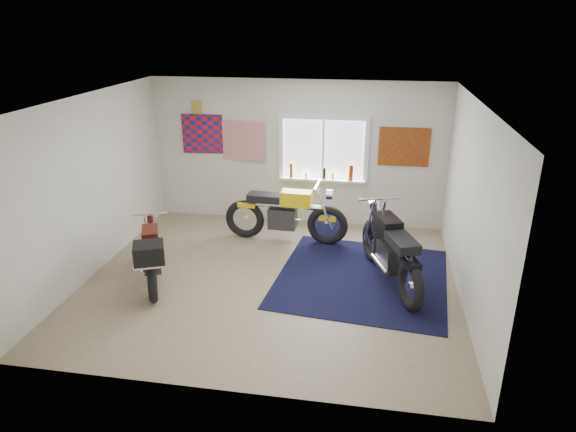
% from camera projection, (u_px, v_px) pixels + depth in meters
% --- Properties ---
extents(ground, '(5.50, 5.50, 0.00)m').
position_uv_depth(ground, '(271.00, 280.00, 7.78)').
color(ground, '#9E896B').
rests_on(ground, ground).
extents(room_shell, '(5.50, 5.50, 5.50)m').
position_uv_depth(room_shell, '(270.00, 176.00, 7.18)').
color(room_shell, white).
rests_on(room_shell, ground).
extents(navy_rug, '(2.75, 2.84, 0.01)m').
position_uv_depth(navy_rug, '(362.00, 277.00, 7.85)').
color(navy_rug, black).
rests_on(navy_rug, ground).
extents(window_assembly, '(1.66, 0.17, 1.26)m').
position_uv_depth(window_assembly, '(323.00, 154.00, 9.47)').
color(window_assembly, white).
rests_on(window_assembly, room_shell).
extents(oil_bottles, '(1.19, 0.09, 0.30)m').
position_uv_depth(oil_bottles, '(327.00, 173.00, 9.52)').
color(oil_bottles, brown).
rests_on(oil_bottles, window_assembly).
extents(flag_display, '(1.60, 0.10, 1.17)m').
position_uv_depth(flag_display, '(196.00, 107.00, 9.57)').
color(flag_display, red).
rests_on(flag_display, room_shell).
extents(triumph_poster, '(0.90, 0.03, 0.70)m').
position_uv_depth(triumph_poster, '(404.00, 147.00, 9.19)').
color(triumph_poster, '#A54C14').
rests_on(triumph_poster, room_shell).
extents(yellow_triumph, '(2.20, 0.66, 1.11)m').
position_uv_depth(yellow_triumph, '(285.00, 215.00, 8.99)').
color(yellow_triumph, black).
rests_on(yellow_triumph, ground).
extents(black_chrome_bike, '(0.98, 2.15, 1.15)m').
position_uv_depth(black_chrome_bike, '(391.00, 252.00, 7.54)').
color(black_chrome_bike, black).
rests_on(black_chrome_bike, navy_rug).
extents(maroon_tourer, '(0.97, 1.75, 0.92)m').
position_uv_depth(maroon_tourer, '(151.00, 256.00, 7.47)').
color(maroon_tourer, black).
rests_on(maroon_tourer, ground).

